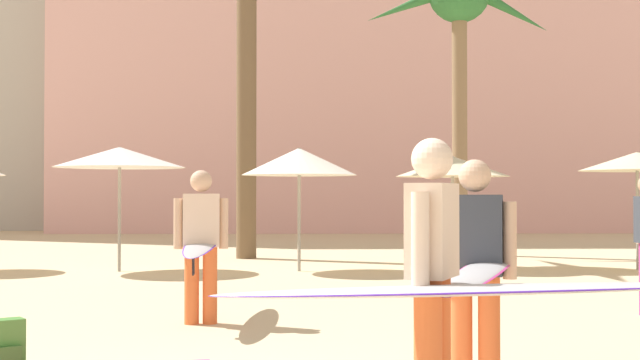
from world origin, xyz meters
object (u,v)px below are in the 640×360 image
object	(u,v)px
cafe_umbrella_0	(299,162)
person_far_right	(436,281)
cafe_umbrella_6	(120,157)
backpack	(4,347)
person_near_right	(478,265)
cafe_umbrella_1	(637,162)
cafe_umbrella_4	(452,167)
person_mid_center	(202,240)
palm_tree_left	(459,16)

from	to	relation	value
cafe_umbrella_0	person_far_right	world-z (taller)	cafe_umbrella_0
cafe_umbrella_6	backpack	bearing A→B (deg)	-84.07
person_near_right	person_far_right	world-z (taller)	person_far_right
cafe_umbrella_1	cafe_umbrella_6	bearing A→B (deg)	-179.82
cafe_umbrella_6	person_far_right	world-z (taller)	cafe_umbrella_6
cafe_umbrella_0	cafe_umbrella_4	xyz separation A→B (m)	(2.99, 0.47, -0.07)
cafe_umbrella_0	cafe_umbrella_4	size ratio (longest dim) A/B	1.05
cafe_umbrella_0	cafe_umbrella_1	bearing A→B (deg)	0.65
cafe_umbrella_1	person_mid_center	xyz separation A→B (m)	(-7.58, -6.72, -1.16)
cafe_umbrella_1	backpack	distance (m)	13.07
cafe_umbrella_1	person_mid_center	size ratio (longest dim) A/B	0.83
cafe_umbrella_4	backpack	world-z (taller)	cafe_umbrella_4
palm_tree_left	person_far_right	world-z (taller)	palm_tree_left
cafe_umbrella_4	person_mid_center	distance (m)	8.28
palm_tree_left	cafe_umbrella_4	bearing A→B (deg)	-102.68
person_mid_center	person_far_right	xyz separation A→B (m)	(1.83, -4.93, 0.02)
person_mid_center	person_near_right	world-z (taller)	person_mid_center
palm_tree_left	backpack	size ratio (longest dim) A/B	16.98
backpack	palm_tree_left	bearing A→B (deg)	122.52
cafe_umbrella_0	cafe_umbrella_6	size ratio (longest dim) A/B	0.94
person_far_right	cafe_umbrella_4	bearing A→B (deg)	-76.67
cafe_umbrella_0	person_mid_center	distance (m)	6.83
cafe_umbrella_1	cafe_umbrella_4	size ratio (longest dim) A/B	1.02
backpack	person_mid_center	world-z (taller)	person_mid_center
palm_tree_left	person_far_right	xyz separation A→B (m)	(-3.17, -16.09, -4.85)
palm_tree_left	person_mid_center	bearing A→B (deg)	-114.16
cafe_umbrella_1	person_near_right	distance (m)	11.54
person_near_right	person_far_right	xyz separation A→B (m)	(-0.53, -1.42, 0.02)
cafe_umbrella_1	person_far_right	distance (m)	13.04
cafe_umbrella_1	person_near_right	world-z (taller)	cafe_umbrella_1
person_near_right	cafe_umbrella_4	bearing A→B (deg)	-173.94
cafe_umbrella_6	person_near_right	distance (m)	11.27
cafe_umbrella_0	person_near_right	bearing A→B (deg)	-82.94
palm_tree_left	cafe_umbrella_1	xyz separation A→B (m)	(2.57, -4.44, -3.71)
cafe_umbrella_6	person_far_right	distance (m)	12.38
cafe_umbrella_4	backpack	xyz separation A→B (m)	(-5.39, -9.81, -1.79)
cafe_umbrella_4	person_near_right	bearing A→B (deg)	-99.25
cafe_umbrella_0	person_mid_center	xyz separation A→B (m)	(-1.11, -6.64, -1.14)
cafe_umbrella_4	person_near_right	xyz separation A→B (m)	(-1.73, -10.62, -1.08)
cafe_umbrella_6	person_mid_center	distance (m)	7.16
palm_tree_left	cafe_umbrella_1	bearing A→B (deg)	-59.94
cafe_umbrella_0	backpack	xyz separation A→B (m)	(-2.40, -9.34, -1.86)
cafe_umbrella_6	cafe_umbrella_4	bearing A→B (deg)	3.84
palm_tree_left	cafe_umbrella_6	bearing A→B (deg)	-148.40
palm_tree_left	cafe_umbrella_4	distance (m)	5.62
cafe_umbrella_4	backpack	bearing A→B (deg)	-118.76
person_near_right	cafe_umbrella_6	bearing A→B (deg)	-140.27
palm_tree_left	cafe_umbrella_0	distance (m)	7.03
cafe_umbrella_4	person_far_right	bearing A→B (deg)	-100.64
cafe_umbrella_4	person_mid_center	bearing A→B (deg)	-119.94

